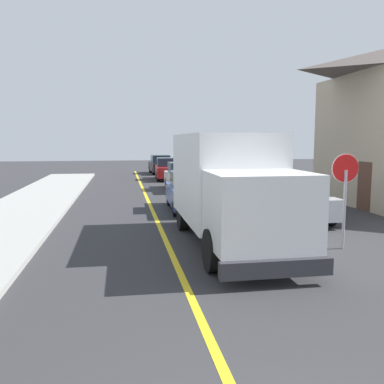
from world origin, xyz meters
name	(u,v)px	position (x,y,z in m)	size (l,w,h in m)	color
centre_line_yellow	(165,238)	(0.00, 10.00, 0.00)	(0.16, 56.00, 0.01)	gold
box_truck	(228,183)	(1.79, 9.11, 1.77)	(2.42, 7.19, 3.20)	white
parked_car_near	(190,192)	(1.64, 15.00, 0.79)	(1.92, 4.45, 1.67)	#2D4793
parked_car_mid	(182,177)	(2.36, 22.30, 0.79)	(1.81, 4.40, 1.67)	silver
parked_car_far	(168,169)	(2.21, 28.96, 0.79)	(2.00, 4.48, 1.67)	maroon
parked_car_furthest	(161,165)	(2.21, 34.87, 0.79)	(1.94, 4.46, 1.67)	black
parked_van_across	(294,199)	(5.20, 12.23, 0.79)	(1.84, 4.41, 1.67)	#B7B7BC
stop_sign	(345,183)	(4.79, 7.94, 1.86)	(0.80, 0.10, 2.65)	gray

